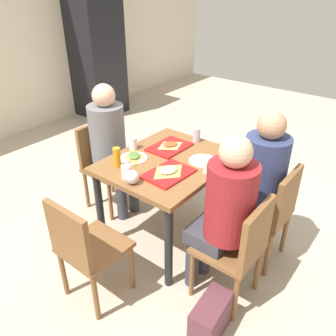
{
  "coord_description": "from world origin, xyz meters",
  "views": [
    {
      "loc": [
        -1.86,
        -1.47,
        2.02
      ],
      "look_at": [
        0.0,
        0.0,
        0.68
      ],
      "focal_mm": 36.15,
      "sensor_mm": 36.0,
      "label": 1
    }
  ],
  "objects_px": {
    "tray_red_near": "(169,173)",
    "plastic_cup_c": "(126,172)",
    "person_far_side": "(111,141)",
    "tray_red_far": "(169,147)",
    "chair_near_left": "(240,246)",
    "chair_left_end": "(84,246)",
    "pizza_slice_b": "(170,145)",
    "soda_can": "(197,135)",
    "main_table": "(168,171)",
    "pizza_slice_a": "(168,171)",
    "handbag": "(210,318)",
    "pizza_slice_c": "(134,156)",
    "condiment_bottle": "(117,158)",
    "drink_fridge": "(97,55)",
    "plastic_cup_b": "(208,166)",
    "chair_near_right": "(272,210)",
    "foil_bundle": "(132,177)",
    "paper_plate_center": "(134,158)",
    "plastic_cup_a": "(133,143)",
    "person_in_brown_jacket": "(259,176)",
    "person_in_red": "(225,208)",
    "paper_plate_near_edge": "(203,161)",
    "chair_far_side": "(103,160)"
  },
  "relations": [
    {
      "from": "main_table",
      "to": "chair_far_side",
      "type": "distance_m",
      "value": 0.82
    },
    {
      "from": "person_in_brown_jacket",
      "to": "tray_red_near",
      "type": "height_order",
      "value": "person_in_brown_jacket"
    },
    {
      "from": "soda_can",
      "to": "main_table",
      "type": "bearing_deg",
      "value": -177.23
    },
    {
      "from": "plastic_cup_b",
      "to": "plastic_cup_c",
      "type": "distance_m",
      "value": 0.6
    },
    {
      "from": "condiment_bottle",
      "to": "main_table",
      "type": "bearing_deg",
      "value": -34.87
    },
    {
      "from": "foil_bundle",
      "to": "paper_plate_center",
      "type": "bearing_deg",
      "value": 41.94
    },
    {
      "from": "tray_red_far",
      "to": "plastic_cup_c",
      "type": "xyz_separation_m",
      "value": [
        -0.58,
        -0.06,
        0.04
      ]
    },
    {
      "from": "tray_red_near",
      "to": "plastic_cup_c",
      "type": "relative_size",
      "value": 3.6
    },
    {
      "from": "main_table",
      "to": "pizza_slice_a",
      "type": "height_order",
      "value": "pizza_slice_a"
    },
    {
      "from": "chair_near_left",
      "to": "drink_fridge",
      "type": "height_order",
      "value": "drink_fridge"
    },
    {
      "from": "person_in_brown_jacket",
      "to": "paper_plate_center",
      "type": "height_order",
      "value": "person_in_brown_jacket"
    },
    {
      "from": "chair_left_end",
      "to": "drink_fridge",
      "type": "distance_m",
      "value": 3.95
    },
    {
      "from": "handbag",
      "to": "tray_red_far",
      "type": "bearing_deg",
      "value": 50.37
    },
    {
      "from": "person_in_brown_jacket",
      "to": "pizza_slice_c",
      "type": "height_order",
      "value": "person_in_brown_jacket"
    },
    {
      "from": "condiment_bottle",
      "to": "foil_bundle",
      "type": "bearing_deg",
      "value": -112.03
    },
    {
      "from": "person_in_brown_jacket",
      "to": "main_table",
      "type": "bearing_deg",
      "value": 110.96
    },
    {
      "from": "person_far_side",
      "to": "tray_red_far",
      "type": "distance_m",
      "value": 0.57
    },
    {
      "from": "soda_can",
      "to": "drink_fridge",
      "type": "bearing_deg",
      "value": 64.15
    },
    {
      "from": "chair_left_end",
      "to": "pizza_slice_b",
      "type": "bearing_deg",
      "value": 6.56
    },
    {
      "from": "pizza_slice_b",
      "to": "plastic_cup_a",
      "type": "relative_size",
      "value": 2.17
    },
    {
      "from": "chair_near_left",
      "to": "plastic_cup_a",
      "type": "bearing_deg",
      "value": 78.84
    },
    {
      "from": "chair_near_left",
      "to": "paper_plate_near_edge",
      "type": "distance_m",
      "value": 0.75
    },
    {
      "from": "plastic_cup_b",
      "to": "condiment_bottle",
      "type": "bearing_deg",
      "value": 121.26
    },
    {
      "from": "chair_left_end",
      "to": "plastic_cup_b",
      "type": "relative_size",
      "value": 8.36
    },
    {
      "from": "paper_plate_center",
      "to": "drink_fridge",
      "type": "distance_m",
      "value": 3.27
    },
    {
      "from": "plastic_cup_b",
      "to": "chair_left_end",
      "type": "bearing_deg",
      "value": 158.83
    },
    {
      "from": "chair_near_right",
      "to": "foil_bundle",
      "type": "height_order",
      "value": "foil_bundle"
    },
    {
      "from": "chair_left_end",
      "to": "pizza_slice_a",
      "type": "xyz_separation_m",
      "value": [
        0.72,
        -0.14,
        0.29
      ]
    },
    {
      "from": "main_table",
      "to": "plastic_cup_a",
      "type": "bearing_deg",
      "value": 94.09
    },
    {
      "from": "pizza_slice_b",
      "to": "foil_bundle",
      "type": "bearing_deg",
      "value": -166.83
    },
    {
      "from": "pizza_slice_c",
      "to": "handbag",
      "type": "xyz_separation_m",
      "value": [
        -0.46,
        -1.05,
        -0.63
      ]
    },
    {
      "from": "person_far_side",
      "to": "person_in_brown_jacket",
      "type": "bearing_deg",
      "value": -79.16
    },
    {
      "from": "pizza_slice_c",
      "to": "plastic_cup_a",
      "type": "height_order",
      "value": "plastic_cup_a"
    },
    {
      "from": "chair_near_right",
      "to": "pizza_slice_b",
      "type": "relative_size",
      "value": 3.85
    },
    {
      "from": "main_table",
      "to": "chair_left_end",
      "type": "xyz_separation_m",
      "value": [
        -0.89,
        0.0,
        -0.16
      ]
    },
    {
      "from": "tray_red_far",
      "to": "tray_red_near",
      "type": "bearing_deg",
      "value": -142.59
    },
    {
      "from": "plastic_cup_a",
      "to": "handbag",
      "type": "xyz_separation_m",
      "value": [
        -0.58,
        -1.17,
        -0.67
      ]
    },
    {
      "from": "handbag",
      "to": "plastic_cup_b",
      "type": "bearing_deg",
      "value": 36.33
    },
    {
      "from": "soda_can",
      "to": "pizza_slice_b",
      "type": "bearing_deg",
      "value": 156.88
    },
    {
      "from": "chair_near_left",
      "to": "tray_red_far",
      "type": "distance_m",
      "value": 1.06
    },
    {
      "from": "pizza_slice_b",
      "to": "chair_left_end",
      "type": "bearing_deg",
      "value": -173.44
    },
    {
      "from": "chair_near_left",
      "to": "handbag",
      "type": "relative_size",
      "value": 2.61
    },
    {
      "from": "pizza_slice_a",
      "to": "drink_fridge",
      "type": "bearing_deg",
      "value": 56.57
    },
    {
      "from": "tray_red_far",
      "to": "pizza_slice_b",
      "type": "relative_size",
      "value": 1.66
    },
    {
      "from": "pizza_slice_c",
      "to": "condiment_bottle",
      "type": "relative_size",
      "value": 1.45
    },
    {
      "from": "person_far_side",
      "to": "condiment_bottle",
      "type": "relative_size",
      "value": 7.79
    },
    {
      "from": "paper_plate_near_edge",
      "to": "plastic_cup_a",
      "type": "height_order",
      "value": "plastic_cup_a"
    },
    {
      "from": "tray_red_far",
      "to": "pizza_slice_c",
      "type": "height_order",
      "value": "pizza_slice_c"
    },
    {
      "from": "person_in_red",
      "to": "pizza_slice_c",
      "type": "relative_size",
      "value": 5.39
    },
    {
      "from": "person_in_brown_jacket",
      "to": "pizza_slice_b",
      "type": "xyz_separation_m",
      "value": [
        -0.06,
        0.79,
        0.05
      ]
    }
  ]
}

